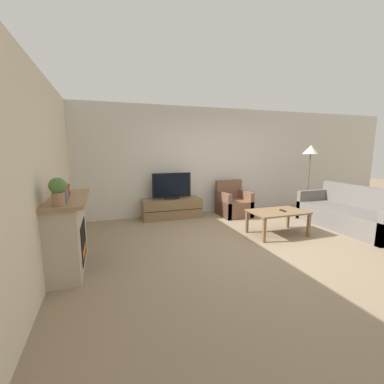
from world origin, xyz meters
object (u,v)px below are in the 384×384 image
Objects in this scene: tv_stand at (172,208)px; tv at (172,187)px; potted_plant at (58,190)px; remote at (283,211)px; couch at (351,215)px; mantel_vase_centre_left at (64,190)px; coffee_table at (278,214)px; mantel_clock at (67,190)px; mantel_vase_left at (61,192)px; armchair at (233,204)px; fireplace at (68,232)px; floor_lamp at (311,153)px.

tv is (0.00, -0.00, 0.53)m from tv_stand.
tv is at bearing 52.87° from potted_plant.
couch is (1.67, -0.10, -0.20)m from remote.
mantel_vase_centre_left reaches higher than tv_stand.
mantel_clock is at bearing -178.81° from coffee_table.
remote is at bearing 0.52° from mantel_clock.
mantel_vase_centre_left reaches higher than mantel_clock.
remote is (3.76, 0.03, -0.61)m from mantel_clock.
mantel_vase_left reaches higher than armchair.
mantel_clock is 3.81m from remote.
couch is at bearing 5.22° from mantel_vase_left.
coffee_table reaches higher than tv_stand.
fireplace is 0.62m from mantel_vase_centre_left.
mantel_vase_left is (0.02, -0.42, 0.63)m from fireplace.
tv_stand is 1.64× the size of armchair.
potted_plant reaches higher than mantel_vase_centre_left.
potted_plant is 0.38× the size of armchair.
coffee_table is 0.61× the size of floor_lamp.
floor_lamp reaches higher than tv.
remote is at bearing -83.05° from armchair.
mantel_vase_left reaches higher than mantel_clock.
tv is (2.03, 2.50, -0.39)m from mantel_vase_left.
tv is at bearing 47.14° from mantel_vase_centre_left.
tv_stand is (2.04, 2.08, -0.28)m from fireplace.
tv is at bearing 50.98° from mantel_vase_left.
armchair is (3.57, 1.83, -0.24)m from fireplace.
remote is at bearing -144.50° from floor_lamp.
potted_plant is (0.00, -0.49, 0.08)m from mantel_vase_centre_left.
potted_plant reaches higher than coffee_table.
tv is 0.46× the size of couch.
mantel_vase_centre_left is 0.50m from potted_plant.
mantel_vase_left is at bearing -129.00° from tv_stand.
tv_stand is at bearing 47.17° from mantel_vase_centre_left.
mantel_vase_centre_left is at bearing -179.02° from remote.
armchair is 0.50× the size of floor_lamp.
tv_stand is 0.69× the size of couch.
potted_plant is at bearing -159.85° from floor_lamp.
floor_lamp is at bearing 32.21° from remote.
floor_lamp is (1.83, 1.21, 1.14)m from coffee_table.
tv is at bearing -90.00° from tv_stand.
mantel_vase_centre_left is 3.00m from tv.
fireplace is 2.92m from tv.
coffee_table is (1.65, -1.86, -0.35)m from tv.
mantel_vase_centre_left is at bearing -132.83° from tv_stand.
coffee_table is (3.69, 0.22, -0.10)m from fireplace.
armchair is (3.56, 1.93, -0.84)m from mantel_vase_centre_left.
mantel_clock is 0.17× the size of armchair.
fireplace is 2.93m from tv_stand.
mantel_vase_centre_left reaches higher than coffee_table.
mantel_clock is at bearing 177.23° from remote.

